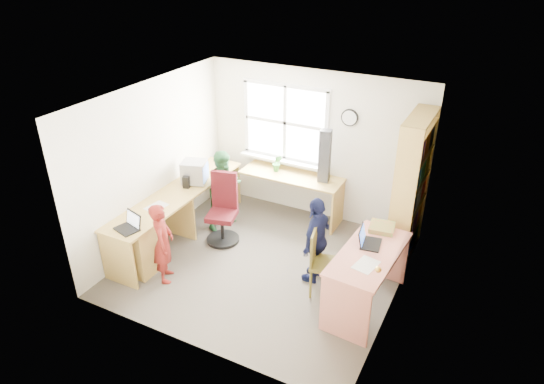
# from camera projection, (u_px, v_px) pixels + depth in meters

# --- Properties ---
(room) EXTENTS (3.64, 3.44, 2.44)m
(room) POSITION_uv_depth(u_px,v_px,m) (267.00, 186.00, 6.33)
(room) COLOR #49433A
(room) RESTS_ON ground
(l_desk) EXTENTS (2.38, 2.95, 0.75)m
(l_desk) POSITION_uv_depth(u_px,v_px,m) (174.00, 225.00, 6.91)
(l_desk) COLOR tan
(l_desk) RESTS_ON ground
(right_desk) EXTENTS (0.73, 1.42, 0.79)m
(right_desk) POSITION_uv_depth(u_px,v_px,m) (368.00, 267.00, 5.82)
(right_desk) COLOR tan
(right_desk) RESTS_ON ground
(bookshelf) EXTENTS (0.30, 1.02, 2.10)m
(bookshelf) POSITION_uv_depth(u_px,v_px,m) (410.00, 192.00, 6.62)
(bookshelf) COLOR tan
(bookshelf) RESTS_ON ground
(swivel_chair) EXTENTS (0.61, 0.61, 1.07)m
(swivel_chair) POSITION_uv_depth(u_px,v_px,m) (223.00, 212.00, 7.23)
(swivel_chair) COLOR black
(swivel_chair) RESTS_ON ground
(wooden_chair) EXTENTS (0.47, 0.47, 0.91)m
(wooden_chair) POSITION_uv_depth(u_px,v_px,m) (322.00, 260.00, 6.10)
(wooden_chair) COLOR brown
(wooden_chair) RESTS_ON ground
(crt_monitor) EXTENTS (0.44, 0.42, 0.35)m
(crt_monitor) POSITION_uv_depth(u_px,v_px,m) (195.00, 172.00, 7.38)
(crt_monitor) COLOR gray
(crt_monitor) RESTS_ON l_desk
(laptop_left) EXTENTS (0.37, 0.33, 0.21)m
(laptop_left) POSITION_uv_depth(u_px,v_px,m) (130.00, 225.00, 6.25)
(laptop_left) COLOR black
(laptop_left) RESTS_ON l_desk
(laptop_right) EXTENTS (0.30, 0.35, 0.22)m
(laptop_right) POSITION_uv_depth(u_px,v_px,m) (367.00, 240.00, 5.86)
(laptop_right) COLOR black
(laptop_right) RESTS_ON right_desk
(speaker_a) EXTENTS (0.11, 0.11, 0.19)m
(speaker_a) POSITION_uv_depth(u_px,v_px,m) (186.00, 182.00, 7.26)
(speaker_a) COLOR black
(speaker_a) RESTS_ON l_desk
(speaker_b) EXTENTS (0.11, 0.11, 0.17)m
(speaker_b) POSITION_uv_depth(u_px,v_px,m) (206.00, 170.00, 7.67)
(speaker_b) COLOR black
(speaker_b) RESTS_ON l_desk
(cd_tower) EXTENTS (0.19, 0.17, 0.83)m
(cd_tower) POSITION_uv_depth(u_px,v_px,m) (325.00, 156.00, 7.31)
(cd_tower) COLOR black
(cd_tower) RESTS_ON l_desk
(game_box) EXTENTS (0.35, 0.35, 0.06)m
(game_box) POSITION_uv_depth(u_px,v_px,m) (382.00, 227.00, 6.16)
(game_box) COLOR red
(game_box) RESTS_ON right_desk
(paper_a) EXTENTS (0.26, 0.33, 0.00)m
(paper_a) POSITION_uv_depth(u_px,v_px,m) (156.00, 207.00, 6.78)
(paper_a) COLOR beige
(paper_a) RESTS_ON l_desk
(paper_b) EXTENTS (0.28, 0.35, 0.00)m
(paper_b) POSITION_uv_depth(u_px,v_px,m) (366.00, 265.00, 5.50)
(paper_b) COLOR beige
(paper_b) RESTS_ON right_desk
(potted_plant) EXTENTS (0.18, 0.16, 0.28)m
(potted_plant) POSITION_uv_depth(u_px,v_px,m) (277.00, 163.00, 7.76)
(potted_plant) COLOR #307932
(potted_plant) RESTS_ON l_desk
(person_red) EXTENTS (0.44, 0.49, 1.13)m
(person_red) POSITION_uv_depth(u_px,v_px,m) (163.00, 243.00, 6.31)
(person_red) COLOR maroon
(person_red) RESTS_ON ground
(person_green) EXTENTS (0.62, 0.72, 1.28)m
(person_green) POSITION_uv_depth(u_px,v_px,m) (225.00, 190.00, 7.48)
(person_green) COLOR #2A6935
(person_green) RESTS_ON ground
(person_navy) EXTENTS (0.31, 0.72, 1.22)m
(person_navy) POSITION_uv_depth(u_px,v_px,m) (316.00, 240.00, 6.29)
(person_navy) COLOR #12173A
(person_navy) RESTS_ON ground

